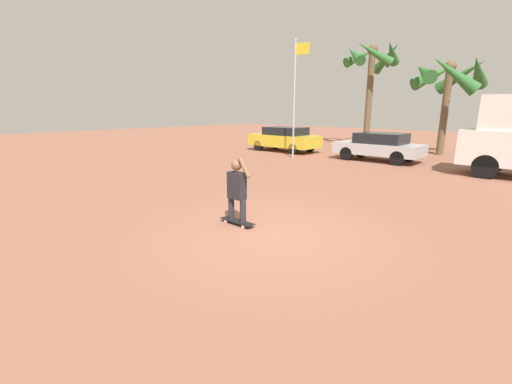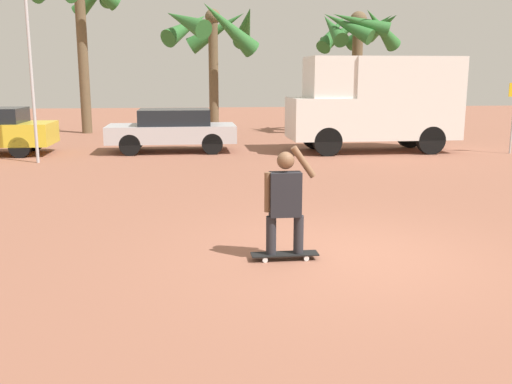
{
  "view_description": "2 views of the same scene",
  "coord_description": "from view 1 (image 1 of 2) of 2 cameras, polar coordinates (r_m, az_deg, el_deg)",
  "views": [
    {
      "loc": [
        4.53,
        -5.34,
        2.62
      ],
      "look_at": [
        -1.01,
        0.68,
        0.63
      ],
      "focal_mm": 24.0,
      "sensor_mm": 36.0,
      "label": 1
    },
    {
      "loc": [
        -2.22,
        -7.57,
        2.51
      ],
      "look_at": [
        -1.24,
        0.52,
        0.85
      ],
      "focal_mm": 40.0,
      "sensor_mm": 36.0,
      "label": 2
    }
  ],
  "objects": [
    {
      "name": "ground_plane",
      "position": [
        7.48,
        2.19,
        -6.84
      ],
      "size": [
        80.0,
        80.0,
        0.0
      ],
      "primitive_type": "plane",
      "color": "#935B47"
    },
    {
      "name": "skateboard",
      "position": [
        7.99,
        -3.15,
        -4.92
      ],
      "size": [
        0.94,
        0.24,
        0.09
      ],
      "color": "black",
      "rests_on": "ground_plane"
    },
    {
      "name": "person_skateboarder",
      "position": [
        7.77,
        -3.23,
        0.81
      ],
      "size": [
        0.71,
        0.24,
        1.51
      ],
      "color": "#28282D",
      "rests_on": "skateboard"
    },
    {
      "name": "parked_car_silver",
      "position": [
        18.76,
        19.82,
        7.23
      ],
      "size": [
        4.26,
        1.9,
        1.43
      ],
      "color": "black",
      "rests_on": "ground_plane"
    },
    {
      "name": "parked_car_yellow",
      "position": [
        21.79,
        4.73,
        8.88
      ],
      "size": [
        4.46,
        1.92,
        1.52
      ],
      "color": "black",
      "rests_on": "ground_plane"
    },
    {
      "name": "palm_tree_center_background",
      "position": [
        22.81,
        29.52,
        16.39
      ],
      "size": [
        4.12,
        4.3,
        5.53
      ],
      "color": "brown",
      "rests_on": "ground_plane"
    },
    {
      "name": "palm_tree_far_left",
      "position": [
        26.86,
        18.86,
        19.84
      ],
      "size": [
        4.01,
        4.12,
        7.22
      ],
      "color": "brown",
      "rests_on": "ground_plane"
    },
    {
      "name": "flagpole",
      "position": [
        18.78,
        6.59,
        16.19
      ],
      "size": [
        0.91,
        0.12,
        6.1
      ],
      "color": "#B7B7BC",
      "rests_on": "ground_plane"
    }
  ]
}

